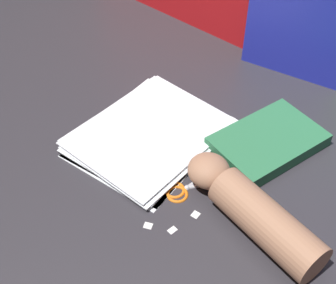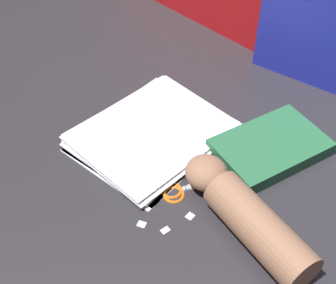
% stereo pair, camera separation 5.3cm
% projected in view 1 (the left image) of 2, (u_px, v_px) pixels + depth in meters
% --- Properties ---
extents(ground_plane, '(6.00, 6.00, 0.00)m').
position_uv_depth(ground_plane, '(186.00, 153.00, 1.05)').
color(ground_plane, '#2D2B30').
extents(paper_stack, '(0.30, 0.36, 0.02)m').
position_uv_depth(paper_stack, '(150.00, 134.00, 1.08)').
color(paper_stack, white).
rests_on(paper_stack, ground_plane).
extents(book_closed, '(0.22, 0.27, 0.03)m').
position_uv_depth(book_closed, '(268.00, 142.00, 1.05)').
color(book_closed, '#2D7247').
rests_on(book_closed, ground_plane).
extents(scissors, '(0.11, 0.14, 0.01)m').
position_uv_depth(scissors, '(186.00, 187.00, 0.97)').
color(scissors, silver).
rests_on(scissors, ground_plane).
extents(hand_forearm, '(0.34, 0.16, 0.08)m').
position_uv_depth(hand_forearm, '(252.00, 210.00, 0.88)').
color(hand_forearm, '#A87556').
rests_on(hand_forearm, ground_plane).
extents(paper_scrap_near, '(0.02, 0.02, 0.00)m').
position_uv_depth(paper_scrap_near, '(196.00, 215.00, 0.93)').
color(paper_scrap_near, white).
rests_on(paper_scrap_near, ground_plane).
extents(paper_scrap_mid, '(0.02, 0.02, 0.00)m').
position_uv_depth(paper_scrap_mid, '(148.00, 226.00, 0.91)').
color(paper_scrap_mid, white).
rests_on(paper_scrap_mid, ground_plane).
extents(paper_scrap_far, '(0.02, 0.02, 0.00)m').
position_uv_depth(paper_scrap_far, '(172.00, 230.00, 0.90)').
color(paper_scrap_far, white).
rests_on(paper_scrap_far, ground_plane).
extents(paper_scrap_side, '(0.03, 0.02, 0.00)m').
position_uv_depth(paper_scrap_side, '(162.00, 188.00, 0.97)').
color(paper_scrap_side, white).
rests_on(paper_scrap_side, ground_plane).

